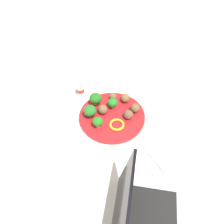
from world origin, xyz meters
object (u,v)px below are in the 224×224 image
Objects in this scene: napkin at (151,162)px; meatball_center at (113,97)px; meatball_back_right at (128,115)px; pepper_ring_mid_right at (117,125)px; broccoli_floret_far_rim at (113,103)px; meatball_back_left at (103,109)px; broccoli_floret_back_left at (96,98)px; yogurt_bottle at (80,89)px; broccoli_floret_mid_right at (98,122)px; knife at (154,158)px; fork at (146,162)px; meatball_front_left at (135,108)px; plate at (112,116)px; broccoli_floret_center at (90,111)px; meatball_front_right at (125,98)px.

meatball_center is at bearing -9.63° from napkin.
pepper_ring_mid_right is (-0.01, 0.06, -0.02)m from meatball_back_right.
broccoli_floret_far_rim is 1.17× the size of meatball_back_left.
broccoli_floret_back_left and yogurt_bottle have the same top height.
broccoli_floret_mid_right is at bearing 117.27° from broccoli_floret_far_rim.
napkin is (-0.20, -0.01, -0.02)m from pepper_ring_mid_right.
yogurt_bottle is (0.26, 0.03, 0.01)m from pepper_ring_mid_right.
meatball_center is 0.34m from knife.
meatball_back_right reaches higher than fork.
meatball_front_left is (-0.07, -0.07, -0.01)m from broccoli_floret_far_rim.
napkin is at bearing 174.70° from broccoli_floret_far_rim.
broccoli_floret_far_rim reaches higher than plate.
broccoli_floret_mid_right is (-0.02, 0.08, 0.04)m from plate.
broccoli_floret_far_rim is 0.10m from meatball_front_left.
broccoli_floret_back_left is 0.35× the size of napkin.
meatball_center is at bearing -12.73° from fork.
broccoli_floret_center is at bearing 14.17° from napkin.
plate is at bearing -120.77° from broccoli_floret_center.
broccoli_floret_center is at bearing 17.75° from knife.
meatball_back_right is 0.22m from napkin.
yogurt_bottle is (0.16, 0.07, -0.01)m from broccoli_floret_far_rim.
broccoli_floret_back_left reaches higher than napkin.
meatball_front_left is at bearing -110.23° from plate.
meatball_back_right reaches higher than pepper_ring_mid_right.
pepper_ring_mid_right is (-0.09, 0.11, -0.02)m from meatball_front_right.
napkin is 1.17× the size of knife.
napkin is (-0.34, 0.06, -0.03)m from meatball_center.
yogurt_bottle is at bearing 6.18° from pepper_ring_mid_right.
broccoli_floret_center is 0.38× the size of knife.
meatball_center is 0.22× the size of knife.
meatball_front_left is 1.00× the size of meatball_back_right.
knife is at bearing -92.03° from fork.
meatball_back_right is (-0.03, -0.13, -0.01)m from broccoli_floret_mid_right.
pepper_ring_mid_right reaches higher than plate.
broccoli_floret_center is (-0.05, 0.05, -0.00)m from broccoli_floret_back_left.
meatball_front_right is 0.24× the size of napkin.
broccoli_floret_center is at bearing 64.75° from meatball_front_left.
yogurt_bottle is at bearing -13.31° from broccoli_floret_center.
plate reaches higher than knife.
fork is (-0.20, 0.00, -0.01)m from pepper_ring_mid_right.
plate is 3.73× the size of yogurt_bottle.
plate is at bearing 111.23° from meatball_front_right.
broccoli_floret_back_left is (0.06, 0.05, 0.01)m from broccoli_floret_far_rim.
meatball_center is at bearing 41.96° from meatball_front_right.
fork is at bearing 178.91° from pepper_ring_mid_right.
yogurt_bottle reaches higher than plate.
pepper_ring_mid_right is 0.43× the size of knife.
broccoli_floret_mid_right is 1.23× the size of meatball_back_right.
pepper_ring_mid_right is at bearing 152.39° from meatball_center.
meatball_front_right is at bearing -0.27° from meatball_front_left.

